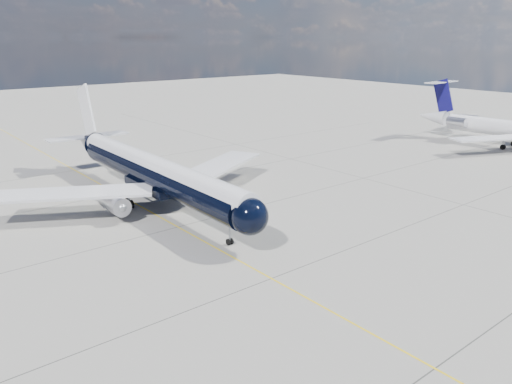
% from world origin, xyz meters
% --- Properties ---
extents(ground, '(320.00, 320.00, 0.00)m').
position_xyz_m(ground, '(0.00, 30.00, 0.00)').
color(ground, gray).
rests_on(ground, ground).
extents(taxiway_centerline, '(0.16, 160.00, 0.01)m').
position_xyz_m(taxiway_centerline, '(0.00, 25.00, 0.00)').
color(taxiway_centerline, yellow).
rests_on(taxiway_centerline, ground).
extents(main_airliner, '(36.29, 44.09, 12.75)m').
position_xyz_m(main_airliner, '(1.74, 33.91, 3.96)').
color(main_airliner, black).
rests_on(main_airliner, ground).
extents(regional_jet, '(29.44, 33.82, 11.46)m').
position_xyz_m(regional_jet, '(66.01, 22.87, 3.62)').
color(regional_jet, silver).
rests_on(regional_jet, ground).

